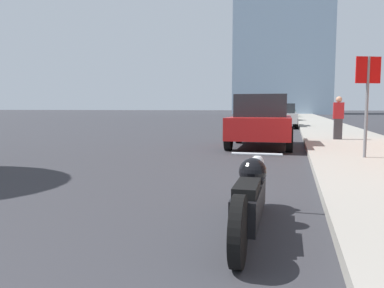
# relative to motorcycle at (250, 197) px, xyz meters

# --- Properties ---
(sidewalk) EXTENTS (3.26, 240.00, 0.15)m
(sidewalk) POSITION_rel_motorcycle_xyz_m (2.45, 35.74, -0.29)
(sidewalk) COLOR #9E998E
(sidewalk) RESTS_ON ground_plane
(motorcycle) EXTENTS (0.62, 2.39, 0.75)m
(motorcycle) POSITION_rel_motorcycle_xyz_m (0.00, 0.00, 0.00)
(motorcycle) COLOR black
(motorcycle) RESTS_ON ground_plane
(parked_car_red) EXTENTS (2.05, 4.18, 1.72)m
(parked_car_red) POSITION_rel_motorcycle_xyz_m (-0.59, 8.63, 0.49)
(parked_car_red) COLOR red
(parked_car_red) RESTS_ON ground_plane
(parked_car_white) EXTENTS (2.03, 4.29, 1.57)m
(parked_car_white) POSITION_rel_motorcycle_xyz_m (-0.29, 21.29, 0.43)
(parked_car_white) COLOR silver
(parked_car_white) RESTS_ON ground_plane
(parked_car_silver) EXTENTS (1.84, 3.94, 1.54)m
(parked_car_silver) POSITION_rel_motorcycle_xyz_m (-0.15, 32.58, 0.40)
(parked_car_silver) COLOR #BCBCC1
(parked_car_silver) RESTS_ON ground_plane
(parked_car_green) EXTENTS (2.29, 4.19, 1.74)m
(parked_car_green) POSITION_rel_motorcycle_xyz_m (-0.42, 45.30, 0.48)
(parked_car_green) COLOR #1E6B33
(parked_car_green) RESTS_ON ground_plane
(parked_car_yellow) EXTENTS (2.16, 4.67, 1.82)m
(parked_car_yellow) POSITION_rel_motorcycle_xyz_m (-0.36, 56.68, 0.54)
(parked_car_yellow) COLOR gold
(parked_car_yellow) RESTS_ON ground_plane
(stop_sign) EXTENTS (0.57, 0.26, 2.30)m
(stop_sign) POSITION_rel_motorcycle_xyz_m (2.04, 5.48, 1.35)
(stop_sign) COLOR slate
(stop_sign) RESTS_ON sidewalk
(pedestrian) EXTENTS (0.36, 0.22, 1.56)m
(pedestrian) POSITION_rel_motorcycle_xyz_m (2.00, 10.67, 0.57)
(pedestrian) COLOR #38383D
(pedestrian) RESTS_ON sidewalk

